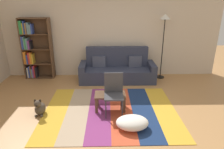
{
  "coord_description": "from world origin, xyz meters",
  "views": [
    {
      "loc": [
        -0.13,
        -3.77,
        2.33
      ],
      "look_at": [
        -0.02,
        0.75,
        0.65
      ],
      "focal_mm": 32.06,
      "sensor_mm": 36.0,
      "label": 1
    }
  ],
  "objects": [
    {
      "name": "tv_remote",
      "position": [
        -0.16,
        0.29,
        0.39
      ],
      "size": [
        0.1,
        0.16,
        0.02
      ],
      "primitive_type": "cube",
      "rotation": [
        0.0,
        0.0,
        -0.37
      ],
      "color": "black",
      "rests_on": "coffee_table"
    },
    {
      "name": "couch",
      "position": [
        0.17,
        2.02,
        0.34
      ],
      "size": [
        2.26,
        0.8,
        1.0
      ],
      "color": "#2D3347",
      "rests_on": "ground_plane"
    },
    {
      "name": "ground_plane",
      "position": [
        0.0,
        0.0,
        0.0
      ],
      "size": [
        14.0,
        14.0,
        0.0
      ],
      "primitive_type": "plane",
      "color": "#B27F4C"
    },
    {
      "name": "standing_lamp",
      "position": [
        1.56,
        2.21,
        1.64
      ],
      "size": [
        0.32,
        0.32,
        1.96
      ],
      "color": "black",
      "rests_on": "ground_plane"
    },
    {
      "name": "back_wall",
      "position": [
        0.0,
        2.55,
        1.35
      ],
      "size": [
        6.8,
        0.1,
        2.7
      ],
      "primitive_type": "cube",
      "color": "beige",
      "rests_on": "ground_plane"
    },
    {
      "name": "folding_chair",
      "position": [
        0.0,
        0.09,
        0.53
      ],
      "size": [
        0.4,
        0.4,
        0.9
      ],
      "rotation": [
        0.0,
        0.0,
        -0.88
      ],
      "color": "#38383D",
      "rests_on": "ground_plane"
    },
    {
      "name": "dog",
      "position": [
        -1.59,
        0.04,
        0.16
      ],
      "size": [
        0.22,
        0.35,
        0.4
      ],
      "color": "#473D33",
      "rests_on": "ground_plane"
    },
    {
      "name": "bookshelf",
      "position": [
        -2.4,
        2.31,
        0.91
      ],
      "size": [
        0.9,
        0.28,
        1.86
      ],
      "color": "brown",
      "rests_on": "ground_plane"
    },
    {
      "name": "coffee_table",
      "position": [
        -0.07,
        0.23,
        0.3
      ],
      "size": [
        0.68,
        0.4,
        0.37
      ],
      "color": "#513826",
      "rests_on": "rug"
    },
    {
      "name": "rug",
      "position": [
        -0.07,
        0.15,
        0.01
      ],
      "size": [
        2.93,
        2.34,
        0.01
      ],
      "color": "gold",
      "rests_on": "ground_plane"
    },
    {
      "name": "pouf",
      "position": [
        0.34,
        -0.51,
        0.13
      ],
      "size": [
        0.63,
        0.48,
        0.24
      ],
      "primitive_type": "ellipsoid",
      "color": "white",
      "rests_on": "rug"
    }
  ]
}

